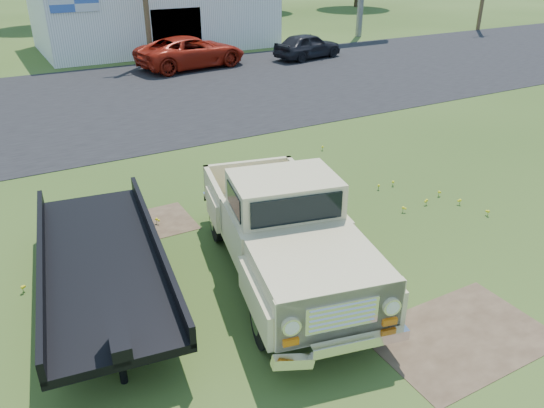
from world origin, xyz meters
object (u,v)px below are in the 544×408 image
Objects in this scene: vintage_pickup_truck at (284,228)px; dark_sedan at (308,46)px; flatbed_trailer at (101,255)px; red_pickup at (191,52)px.

dark_sedan is at bearing 68.49° from vintage_pickup_truck.
flatbed_trailer is 23.68m from dark_sedan.
dark_sedan is (6.78, -0.88, -0.10)m from red_pickup.
vintage_pickup_truck is 0.94× the size of flatbed_trailer.
flatbed_trailer is at bearing 173.98° from vintage_pickup_truck.
vintage_pickup_truck is at bearing 135.90° from dark_sedan.
flatbed_trailer is (-3.26, 1.08, -0.22)m from vintage_pickup_truck.
flatbed_trailer is 1.08× the size of red_pickup.
red_pickup is (5.74, 19.61, -0.27)m from vintage_pickup_truck.
flatbed_trailer reaches higher than dark_sedan.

